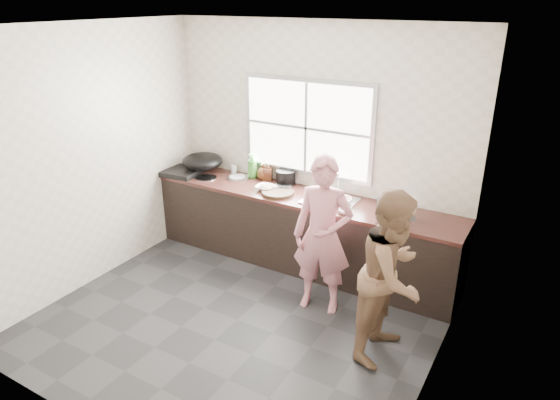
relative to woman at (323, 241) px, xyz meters
The scene contains 30 objects.
floor 1.14m from the woman, 133.35° to the right, with size 3.60×3.20×0.01m, color #262628.
ceiling 2.15m from the woman, 133.35° to the right, with size 3.60×3.20×0.01m, color silver.
wall_back 1.30m from the woman, 121.00° to the left, with size 3.60×0.01×2.70m, color beige.
wall_left 2.55m from the woman, 165.39° to the right, with size 0.01×3.20×2.70m, color beige.
wall_right 1.50m from the woman, 27.18° to the right, with size 0.01×3.20×2.70m, color beige.
wall_front 2.39m from the woman, 104.81° to the right, with size 3.60×0.01×2.70m, color beige.
cabinet 0.95m from the woman, 131.51° to the left, with size 3.60×0.62×0.82m, color black.
countertop 0.89m from the woman, 131.51° to the left, with size 3.60×0.64×0.04m, color #381C16.
sink 0.72m from the woman, 109.77° to the left, with size 0.55×0.45×0.02m, color silver.
faucet 0.94m from the woman, 105.45° to the left, with size 0.02×0.02×0.30m, color silver.
window_frame 1.44m from the woman, 125.52° to the left, with size 1.60×0.05×1.10m, color #9EA0A5.
window_glazing 1.42m from the woman, 126.23° to the left, with size 1.50×0.01×1.00m, color white.
woman is the anchor object (origin of this frame).
person_side 0.85m from the woman, 21.33° to the right, with size 0.74×0.57×1.51m, color brown.
cutting_board 1.01m from the woman, 145.92° to the left, with size 0.36×0.36×0.04m, color black.
cleaver 1.12m from the woman, 140.37° to the left, with size 0.19×0.10×0.01m, color #A9ABB0.
bowl_mince 1.20m from the woman, 149.39° to the left, with size 0.21×0.21×0.05m, color white.
bowl_crabs 0.67m from the woman, 99.59° to the left, with size 0.20×0.20×0.06m, color white.
bowl_held 0.48m from the woman, 86.89° to the left, with size 0.17×0.17×0.05m, color silver.
black_pot 1.30m from the woman, 135.82° to the left, with size 0.23×0.23×0.17m, color black.
plate_food 1.73m from the woman, 152.97° to the left, with size 0.19×0.19×0.02m, color silver.
bottle_green 1.65m from the woman, 147.58° to the left, with size 0.12×0.12×0.31m, color #35862C.
bottle_brown_tall 1.49m from the woman, 142.56° to the left, with size 0.09×0.09×0.21m, color #412010.
bottle_brown_short 1.54m from the woman, 144.02° to the left, with size 0.14×0.14×0.19m, color #4A2A12.
glass_jar 1.90m from the woman, 151.75° to the left, with size 0.07×0.07×0.10m, color silver.
burner 2.27m from the woman, 166.26° to the left, with size 0.41×0.41×0.06m, color black.
wok 2.15m from the woman, 160.54° to the left, with size 0.50×0.50×0.19m, color black.
dish_rack 0.82m from the woman, 46.94° to the left, with size 0.37×0.26×0.28m, color white.
pot_lid_left 1.94m from the woman, 162.98° to the left, with size 0.26×0.26×0.01m, color #B3B5BA.
pot_lid_right 1.71m from the woman, 152.91° to the left, with size 0.28×0.28×0.01m, color #B8BCC0.
Camera 1 is at (2.40, -3.27, 2.91)m, focal length 32.00 mm.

